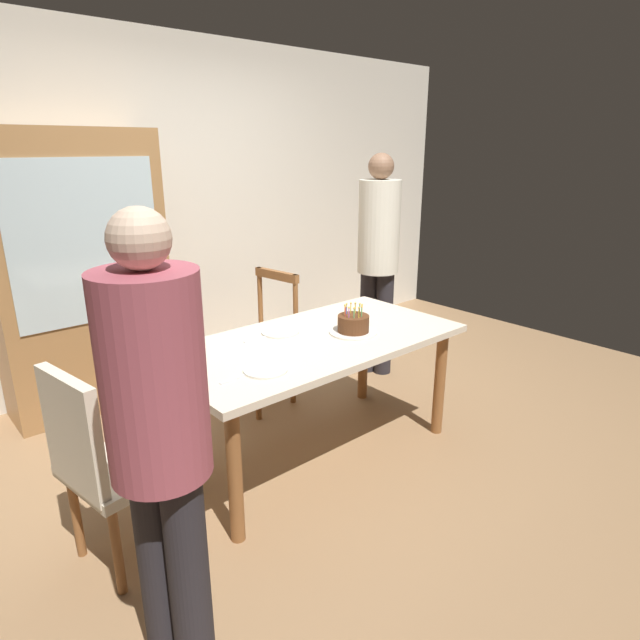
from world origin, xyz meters
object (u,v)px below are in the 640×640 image
at_px(plate_near_celebrant, 266,370).
at_px(china_cabinet, 80,275).
at_px(plate_far_side, 280,332).
at_px(birthday_cake, 353,325).
at_px(person_guest, 378,253).
at_px(chair_spindle_back, 261,343).
at_px(chair_upholstered, 104,459).
at_px(dining_table, 313,353).
at_px(person_celebrant, 159,433).

relative_size(plate_near_celebrant, china_cabinet, 0.12).
bearing_deg(plate_far_side, plate_near_celebrant, -134.60).
xyz_separation_m(birthday_cake, china_cabinet, (-0.98, 1.64, 0.16)).
bearing_deg(person_guest, chair_spindle_back, 171.93).
distance_m(chair_upholstered, china_cabinet, 1.79).
height_order(person_guest, china_cabinet, china_cabinet).
distance_m(dining_table, birthday_cake, 0.28).
height_order(plate_far_side, china_cabinet, china_cabinet).
bearing_deg(person_celebrant, dining_table, 30.11).
distance_m(birthday_cake, chair_upholstered, 1.51).
relative_size(chair_spindle_back, chair_upholstered, 1.00).
relative_size(dining_table, person_guest, 1.00).
relative_size(birthday_cake, plate_far_side, 1.27).
distance_m(birthday_cake, person_guest, 1.21).
bearing_deg(dining_table, chair_upholstered, -175.00).
xyz_separation_m(dining_table, birthday_cake, (0.23, -0.09, 0.14)).
xyz_separation_m(plate_near_celebrant, chair_upholstered, (-0.78, 0.09, -0.21)).
height_order(plate_near_celebrant, plate_far_side, same).
bearing_deg(china_cabinet, chair_upholstered, -106.92).
bearing_deg(chair_upholstered, plate_near_celebrant, -6.46).
relative_size(chair_spindle_back, person_guest, 0.55).
relative_size(plate_near_celebrant, plate_far_side, 1.00).
bearing_deg(plate_near_celebrant, dining_table, 22.53).
xyz_separation_m(birthday_cake, plate_far_side, (-0.32, 0.28, -0.04)).
relative_size(dining_table, china_cabinet, 0.91).
relative_size(chair_upholstered, person_guest, 0.55).
bearing_deg(plate_near_celebrant, plate_far_side, 45.40).
height_order(plate_near_celebrant, china_cabinet, china_cabinet).
xyz_separation_m(chair_spindle_back, chair_upholstered, (-1.42, -0.87, 0.07)).
distance_m(dining_table, chair_upholstered, 1.27).
relative_size(plate_near_celebrant, chair_spindle_back, 0.23).
bearing_deg(person_celebrant, plate_near_celebrant, 34.22).
bearing_deg(person_guest, china_cabinet, 154.20).
relative_size(plate_near_celebrant, person_guest, 0.13).
bearing_deg(plate_far_side, chair_upholstered, -165.25).
bearing_deg(birthday_cake, china_cabinet, 120.88).
bearing_deg(dining_table, person_guest, 27.34).
relative_size(plate_far_side, person_celebrant, 0.13).
xyz_separation_m(plate_near_celebrant, person_guest, (1.67, 0.82, 0.25)).
bearing_deg(china_cabinet, plate_far_side, -64.06).
relative_size(person_guest, china_cabinet, 0.92).
bearing_deg(birthday_cake, plate_near_celebrant, -170.98).
bearing_deg(person_guest, chair_upholstered, -163.46).
bearing_deg(china_cabinet, plate_near_celebrant, -81.21).
height_order(dining_table, china_cabinet, china_cabinet).
distance_m(plate_near_celebrant, china_cabinet, 1.79).
bearing_deg(plate_far_side, china_cabinet, 115.94).
bearing_deg(person_celebrant, chair_spindle_back, 46.32).
xyz_separation_m(person_celebrant, china_cabinet, (0.51, 2.29, 0.02)).
height_order(plate_near_celebrant, person_celebrant, person_celebrant).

